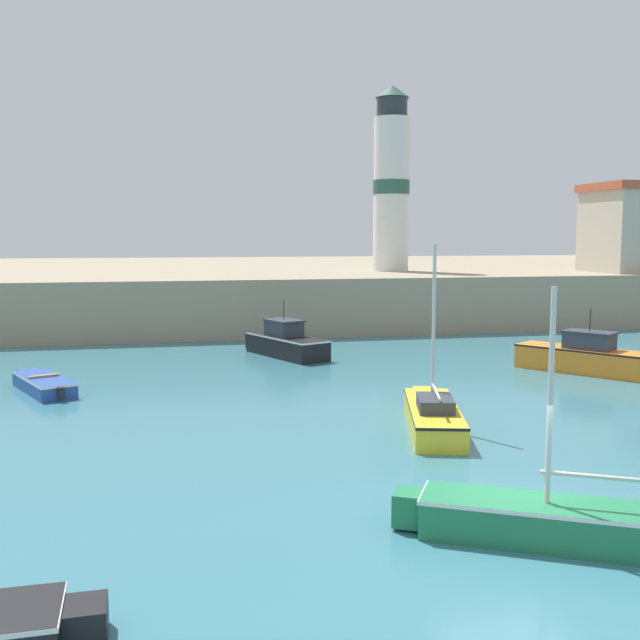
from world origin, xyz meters
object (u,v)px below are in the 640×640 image
Objects in this scene: sailboat_green_6 at (562,521)px; sailboat_yellow_5 at (433,414)px; motorboat_black_3 at (285,342)px; lighthouse at (391,182)px; dinghy_blue_1 at (43,383)px; motorboat_orange_4 at (586,357)px.

sailboat_yellow_5 is at bearing 86.06° from sailboat_green_6.
lighthouse is at bearing 55.88° from motorboat_black_3.
motorboat_black_3 is at bearing 31.69° from dinghy_blue_1.
motorboat_orange_4 is 0.98× the size of sailboat_green_6.
dinghy_blue_1 is 28.10m from lighthouse.
lighthouse is at bearing 77.75° from sailboat_green_6.
motorboat_orange_4 is (11.06, -6.55, 0.02)m from motorboat_black_3.
dinghy_blue_1 is 20.58m from motorboat_orange_4.
dinghy_blue_1 is at bearing 146.59° from sailboat_yellow_5.
lighthouse is (7.02, 26.91, 8.35)m from sailboat_yellow_5.
sailboat_yellow_5 is at bearing -104.63° from lighthouse.
lighthouse reaches higher than sailboat_yellow_5.
motorboat_orange_4 is (20.57, -0.68, 0.35)m from dinghy_blue_1.
motorboat_orange_4 is at bearing -30.63° from motorboat_black_3.
motorboat_black_3 reaches higher than dinghy_blue_1.
lighthouse reaches higher than dinghy_blue_1.
sailboat_yellow_5 is 0.48× the size of lighthouse.
sailboat_green_6 is (-0.55, -7.95, -0.02)m from sailboat_yellow_5.
sailboat_yellow_5 is 29.04m from lighthouse.
motorboat_black_3 is 21.51m from sailboat_green_6.
lighthouse is at bearing 75.37° from sailboat_yellow_5.
motorboat_black_3 is at bearing -124.12° from lighthouse.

